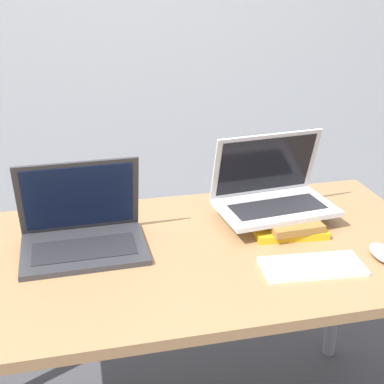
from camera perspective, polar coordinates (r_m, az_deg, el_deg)
The scene contains 7 objects.
wall_back at distance 2.99m, azimuth -8.02°, elevation 19.64°, with size 8.00×0.05×2.70m.
desk at distance 1.59m, azimuth -0.90°, elevation -8.75°, with size 1.51×0.77×0.77m.
laptop_left at distance 1.58m, azimuth -11.63°, elevation -4.11°, with size 0.36×0.26×0.26m.
book_stack at distance 1.72m, azimuth 9.66°, elevation -2.72°, with size 0.24×0.27×0.04m.
laptop_on_books at distance 1.71m, azimuth 8.55°, elevation -0.09°, with size 0.38×0.26×0.23m.
wireless_keyboard at distance 1.50m, azimuth 12.70°, elevation -7.73°, with size 0.29×0.15×0.01m.
mouse at distance 1.60m, azimuth 19.77°, elevation -6.18°, with size 0.06×0.11×0.03m.
Camera 1 is at (-0.28, -0.94, 1.53)m, focal length 50.00 mm.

